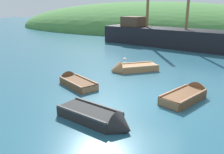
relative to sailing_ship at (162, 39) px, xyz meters
name	(u,v)px	position (x,y,z in m)	size (l,w,h in m)	color
ground_plane	(158,99)	(2.36, -15.57, -0.72)	(120.00, 120.00, 0.00)	#285B70
shore_hill	(150,28)	(-5.09, 18.51, -0.72)	(53.23, 26.42, 9.65)	#477F3D
sailing_ship	(162,39)	(0.00, 0.00, 0.00)	(16.09, 6.96, 11.11)	black
rowboat_far	(99,119)	(0.67, -18.72, -0.58)	(3.39, 1.96, 1.07)	black
rowboat_portside	(188,96)	(3.72, -14.96, -0.59)	(2.32, 3.25, 1.06)	brown
rowboat_outer_right	(74,82)	(-2.48, -15.02, -0.61)	(3.12, 2.46, 1.01)	brown
rowboat_near_dock	(131,69)	(-0.25, -11.19, -0.59)	(3.29, 2.91, 1.15)	#9E7047
buoy_white	(125,60)	(-1.64, -8.11, -0.72)	(0.36, 0.36, 0.36)	white
buoy_orange	(201,88)	(4.27, -13.23, -0.72)	(0.43, 0.43, 0.43)	orange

